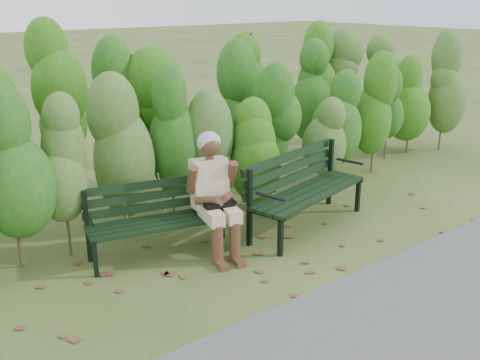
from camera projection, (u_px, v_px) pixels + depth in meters
ground at (260, 253)px, 6.10m from camera, size 80.00×80.00×0.00m
footpath at (438, 348)px, 4.46m from camera, size 60.00×2.50×0.01m
hedge_band at (166, 112)px, 7.10m from camera, size 11.04×1.67×2.42m
leaf_litter at (242, 252)px, 6.12m from camera, size 5.98×2.12×0.01m
bench_left at (160, 213)px, 5.98m from camera, size 1.65×0.88×0.79m
bench_right at (302, 184)px, 6.69m from camera, size 1.86×0.94×0.89m
seated_woman at (214, 188)px, 5.96m from camera, size 0.58×0.86×1.31m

